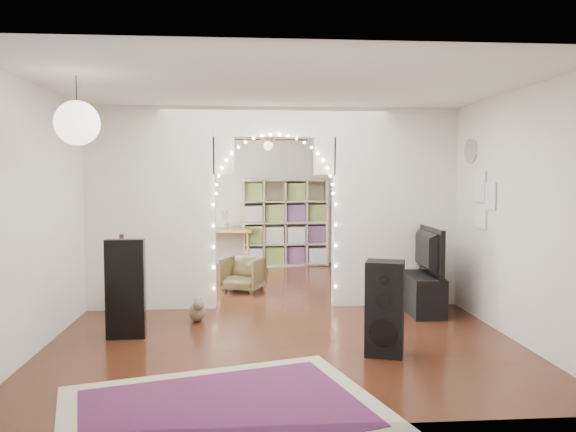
{
  "coord_description": "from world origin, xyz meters",
  "views": [
    {
      "loc": [
        -0.41,
        -7.59,
        1.77
      ],
      "look_at": [
        0.21,
        0.3,
        1.22
      ],
      "focal_mm": 35.0,
      "sensor_mm": 36.0,
      "label": 1
    }
  ],
  "objects": [
    {
      "name": "wall_left",
      "position": [
        -2.5,
        0.0,
        1.35
      ],
      "size": [
        0.02,
        7.5,
        2.7
      ],
      "primitive_type": "cube",
      "color": "silver",
      "rests_on": "floor"
    },
    {
      "name": "ceiling",
      "position": [
        0.0,
        0.0,
        2.7
      ],
      "size": [
        5.0,
        7.5,
        0.02
      ],
      "primitive_type": "cube",
      "color": "white",
      "rests_on": "wall_back"
    },
    {
      "name": "dining_table",
      "position": [
        -0.8,
        3.5,
        0.68
      ],
      "size": [
        1.33,
        1.01,
        0.76
      ],
      "rotation": [
        0.0,
        0.0,
        -0.19
      ],
      "color": "olive",
      "rests_on": "floor"
    },
    {
      "name": "guitar_case",
      "position": [
        -1.71,
        -1.42,
        0.55
      ],
      "size": [
        0.42,
        0.15,
        1.09
      ],
      "primitive_type": "cube",
      "rotation": [
        0.0,
        0.0,
        0.02
      ],
      "color": "black",
      "rests_on": "floor"
    },
    {
      "name": "picture_frames",
      "position": [
        2.48,
        -1.0,
        1.5
      ],
      "size": [
        0.02,
        0.5,
        0.7
      ],
      "primitive_type": null,
      "color": "white",
      "rests_on": "wall_right"
    },
    {
      "name": "paper_lantern",
      "position": [
        -1.9,
        -2.4,
        2.25
      ],
      "size": [
        0.4,
        0.4,
        0.4
      ],
      "primitive_type": "sphere",
      "color": "white",
      "rests_on": "ceiling"
    },
    {
      "name": "wall_front",
      "position": [
        0.0,
        -3.75,
        1.35
      ],
      "size": [
        5.0,
        0.02,
        2.7
      ],
      "primitive_type": "cube",
      "color": "silver",
      "rests_on": "floor"
    },
    {
      "name": "ceiling_fan",
      "position": [
        0.0,
        2.0,
        2.4
      ],
      "size": [
        1.1,
        1.1,
        0.3
      ],
      "primitive_type": null,
      "color": "#BF913F",
      "rests_on": "ceiling"
    },
    {
      "name": "floor_speaker",
      "position": [
        0.97,
        -2.21,
        0.47
      ],
      "size": [
        0.45,
        0.42,
        0.94
      ],
      "rotation": [
        0.0,
        0.0,
        -0.34
      ],
      "color": "black",
      "rests_on": "floor"
    },
    {
      "name": "wall_right",
      "position": [
        2.5,
        0.0,
        1.35
      ],
      "size": [
        0.02,
        7.5,
        2.7
      ],
      "primitive_type": "cube",
      "color": "silver",
      "rests_on": "floor"
    },
    {
      "name": "tabby_cat",
      "position": [
        -0.99,
        -0.76,
        0.13
      ],
      "size": [
        0.26,
        0.48,
        0.32
      ],
      "rotation": [
        0.0,
        0.0,
        0.19
      ],
      "color": "brown",
      "rests_on": "floor"
    },
    {
      "name": "wall_back",
      "position": [
        0.0,
        3.75,
        1.35
      ],
      "size": [
        5.0,
        0.02,
        2.7
      ],
      "primitive_type": "cube",
      "color": "silver",
      "rests_on": "floor"
    },
    {
      "name": "area_rug",
      "position": [
        -0.59,
        -3.4,
        0.01
      ],
      "size": [
        2.78,
        2.37,
        0.02
      ],
      "primitive_type": "cube",
      "rotation": [
        0.0,
        0.0,
        0.28
      ],
      "color": "maroon",
      "rests_on": "floor"
    },
    {
      "name": "dining_chair_right",
      "position": [
        -0.43,
        1.03,
        0.27
      ],
      "size": [
        0.75,
        0.76,
        0.53
      ],
      "primitive_type": "imported",
      "rotation": [
        0.0,
        0.0,
        -0.39
      ],
      "color": "brown",
      "rests_on": "floor"
    },
    {
      "name": "divider_wall",
      "position": [
        0.0,
        0.0,
        1.42
      ],
      "size": [
        5.0,
        0.2,
        2.7
      ],
      "color": "silver",
      "rests_on": "floor"
    },
    {
      "name": "fairy_lights",
      "position": [
        0.0,
        -0.13,
        1.55
      ],
      "size": [
        1.64,
        0.04,
        1.6
      ],
      "primitive_type": null,
      "color": "#FFEABF",
      "rests_on": "divider_wall"
    },
    {
      "name": "bookcase",
      "position": [
        0.4,
        3.5,
        0.86
      ],
      "size": [
        1.73,
        0.66,
        1.72
      ],
      "primitive_type": "cube",
      "rotation": [
        0.0,
        0.0,
        0.14
      ],
      "color": "#C3B08D",
      "rests_on": "floor"
    },
    {
      "name": "dining_chair_left",
      "position": [
        -1.35,
        1.58,
        0.24
      ],
      "size": [
        0.6,
        0.62,
        0.47
      ],
      "primitive_type": "imported",
      "rotation": [
        0.0,
        0.0,
        -0.21
      ],
      "color": "brown",
      "rests_on": "floor"
    },
    {
      "name": "tv",
      "position": [
        1.9,
        -0.49,
        0.81
      ],
      "size": [
        0.18,
        1.08,
        0.62
      ],
      "primitive_type": "imported",
      "rotation": [
        0.0,
        0.0,
        1.53
      ],
      "color": "black",
      "rests_on": "media_console"
    },
    {
      "name": "media_console",
      "position": [
        1.9,
        -0.49,
        0.25
      ],
      "size": [
        0.44,
        1.01,
        0.5
      ],
      "primitive_type": "cube",
      "rotation": [
        0.0,
        0.0,
        -0.04
      ],
      "color": "black",
      "rests_on": "floor"
    },
    {
      "name": "wall_clock",
      "position": [
        2.48,
        -0.6,
        2.1
      ],
      "size": [
        0.03,
        0.31,
        0.31
      ],
      "primitive_type": "cylinder",
      "rotation": [
        0.0,
        1.57,
        0.0
      ],
      "color": "white",
      "rests_on": "wall_right"
    },
    {
      "name": "flower_vase",
      "position": [
        -0.8,
        3.5,
        0.85
      ],
      "size": [
        0.21,
        0.21,
        0.19
      ],
      "primitive_type": "imported",
      "rotation": [
        0.0,
        0.0,
        -0.19
      ],
      "color": "silver",
      "rests_on": "dining_table"
    },
    {
      "name": "window",
      "position": [
        -2.47,
        1.8,
        1.5
      ],
      "size": [
        0.04,
        1.2,
        1.4
      ],
      "primitive_type": "cube",
      "color": "white",
      "rests_on": "wall_left"
    },
    {
      "name": "floor",
      "position": [
        0.0,
        0.0,
        0.0
      ],
      "size": [
        7.5,
        7.5,
        0.0
      ],
      "primitive_type": "plane",
      "color": "black",
      "rests_on": "ground"
    },
    {
      "name": "acoustic_guitar",
      "position": [
        -1.99,
        -0.25,
        0.38
      ],
      "size": [
        0.35,
        0.13,
        0.87
      ],
      "rotation": [
        0.0,
        0.0,
        0.01
      ],
      "color": "tan",
      "rests_on": "floor"
    }
  ]
}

